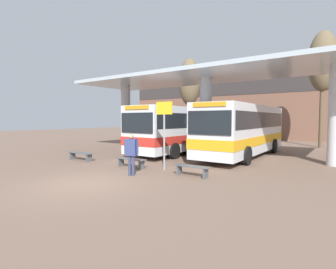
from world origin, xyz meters
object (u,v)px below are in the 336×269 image
(transit_bus_left_bay, at_px, (184,128))
(transit_bus_center_bay, at_px, (244,128))
(poplar_tree_behind_right, at_px, (323,62))
(parked_car_street, at_px, (247,132))
(waiting_bench_mid_platform, at_px, (192,169))
(waiting_bench_far_platform, at_px, (80,154))
(waiting_bench_near_pillar, at_px, (131,161))
(poplar_tree_behind_left, at_px, (190,83))
(pedestrian_waiting, at_px, (131,150))
(info_sign_platform, at_px, (164,122))

(transit_bus_left_bay, height_order, transit_bus_center_bay, transit_bus_center_bay)
(poplar_tree_behind_right, height_order, parked_car_street, poplar_tree_behind_right)
(transit_bus_left_bay, relative_size, waiting_bench_mid_platform, 6.40)
(waiting_bench_far_platform, distance_m, parked_car_street, 18.80)
(parked_car_street, bearing_deg, poplar_tree_behind_right, -17.86)
(transit_bus_left_bay, xyz_separation_m, transit_bus_center_bay, (4.35, 0.46, 0.03))
(transit_bus_center_bay, bearing_deg, transit_bus_left_bay, 5.68)
(waiting_bench_near_pillar, xyz_separation_m, poplar_tree_behind_left, (-5.46, 15.07, 5.99))
(transit_bus_center_bay, bearing_deg, parked_car_street, -73.10)
(transit_bus_left_bay, distance_m, pedestrian_waiting, 8.57)
(transit_bus_center_bay, relative_size, waiting_bench_near_pillar, 5.99)
(transit_bus_center_bay, xyz_separation_m, pedestrian_waiting, (-1.93, -8.65, -0.74))
(info_sign_platform, bearing_deg, waiting_bench_mid_platform, -14.60)
(poplar_tree_behind_left, distance_m, parked_car_street, 8.14)
(transit_bus_left_bay, bearing_deg, waiting_bench_far_platform, 67.00)
(transit_bus_center_bay, xyz_separation_m, waiting_bench_near_pillar, (-3.24, -7.28, -1.49))
(transit_bus_center_bay, xyz_separation_m, waiting_bench_mid_platform, (0.28, -7.28, -1.50))
(transit_bus_center_bay, bearing_deg, waiting_bench_far_platform, 44.52)
(transit_bus_center_bay, xyz_separation_m, waiting_bench_far_platform, (-7.30, -7.28, -1.49))
(info_sign_platform, relative_size, poplar_tree_behind_left, 0.36)
(waiting_bench_far_platform, xyz_separation_m, poplar_tree_behind_right, (10.93, 16.07, 6.86))
(waiting_bench_near_pillar, bearing_deg, waiting_bench_mid_platform, 0.00)
(waiting_bench_near_pillar, bearing_deg, waiting_bench_far_platform, 180.00)
(pedestrian_waiting, distance_m, parked_car_street, 19.82)
(transit_bus_center_bay, relative_size, waiting_bench_mid_platform, 6.54)
(info_sign_platform, xyz_separation_m, poplar_tree_behind_left, (-7.19, 14.60, 4.02))
(poplar_tree_behind_left, bearing_deg, pedestrian_waiting, -67.59)
(transit_bus_left_bay, xyz_separation_m, waiting_bench_near_pillar, (1.11, -6.82, -1.46))
(info_sign_platform, distance_m, poplar_tree_behind_right, 17.14)
(pedestrian_waiting, bearing_deg, poplar_tree_behind_left, 94.31)
(waiting_bench_near_pillar, bearing_deg, poplar_tree_behind_left, 109.93)
(waiting_bench_mid_platform, height_order, info_sign_platform, info_sign_platform)
(waiting_bench_near_pillar, distance_m, info_sign_platform, 2.66)
(waiting_bench_mid_platform, height_order, poplar_tree_behind_left, poplar_tree_behind_left)
(waiting_bench_near_pillar, height_order, poplar_tree_behind_left, poplar_tree_behind_left)
(info_sign_platform, relative_size, poplar_tree_behind_right, 0.33)
(waiting_bench_mid_platform, bearing_deg, waiting_bench_far_platform, 180.00)
(pedestrian_waiting, height_order, poplar_tree_behind_right, poplar_tree_behind_right)
(parked_car_street, bearing_deg, pedestrian_waiting, -85.28)
(waiting_bench_mid_platform, bearing_deg, pedestrian_waiting, -148.13)
(waiting_bench_mid_platform, relative_size, info_sign_platform, 0.49)
(info_sign_platform, bearing_deg, transit_bus_center_bay, 77.45)
(transit_bus_left_bay, xyz_separation_m, info_sign_platform, (2.83, -6.35, 0.50))
(waiting_bench_mid_platform, bearing_deg, transit_bus_left_bay, 124.19)
(pedestrian_waiting, bearing_deg, waiting_bench_mid_platform, 13.77)
(transit_bus_left_bay, distance_m, poplar_tree_behind_left, 10.37)
(transit_bus_left_bay, bearing_deg, poplar_tree_behind_right, -130.32)
(waiting_bench_mid_platform, height_order, pedestrian_waiting, pedestrian_waiting)
(waiting_bench_mid_platform, xyz_separation_m, parked_car_street, (-3.74, 18.39, 0.73))
(info_sign_platform, xyz_separation_m, poplar_tree_behind_right, (5.14, 15.60, 4.90))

